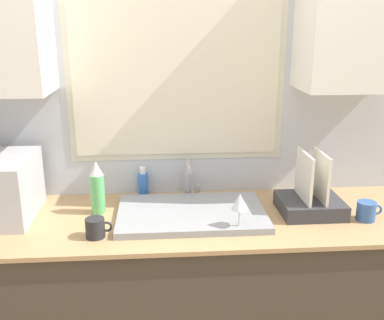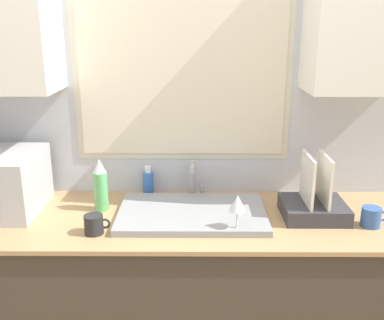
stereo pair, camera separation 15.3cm
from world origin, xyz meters
name	(u,v)px [view 1 (the left image)]	position (x,y,z in m)	size (l,w,h in m)	color
countertop	(181,300)	(0.00, 0.32, 0.44)	(2.36, 0.66, 0.89)	#42382D
wall_back	(177,97)	(0.00, 0.63, 1.39)	(6.00, 0.38, 2.60)	silver
sink_basin	(191,213)	(0.05, 0.32, 0.90)	(0.67, 0.43, 0.03)	gray
faucet	(189,177)	(0.05, 0.54, 1.00)	(0.08, 0.14, 0.19)	#99999E
dish_rack	(310,200)	(0.60, 0.32, 0.95)	(0.28, 0.26, 0.29)	#333338
spray_bottle	(97,188)	(-0.38, 0.39, 1.01)	(0.07, 0.07, 0.25)	#59B266
soap_bottle	(143,184)	(-0.18, 0.59, 0.95)	(0.05, 0.05, 0.15)	blue
mug_near_sink	(96,228)	(-0.36, 0.14, 0.93)	(0.11, 0.08, 0.08)	#262628
wine_glass	(240,203)	(0.24, 0.14, 1.02)	(0.07, 0.07, 0.18)	silver
mug_by_rack	(366,211)	(0.83, 0.22, 0.93)	(0.12, 0.08, 0.09)	#335999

